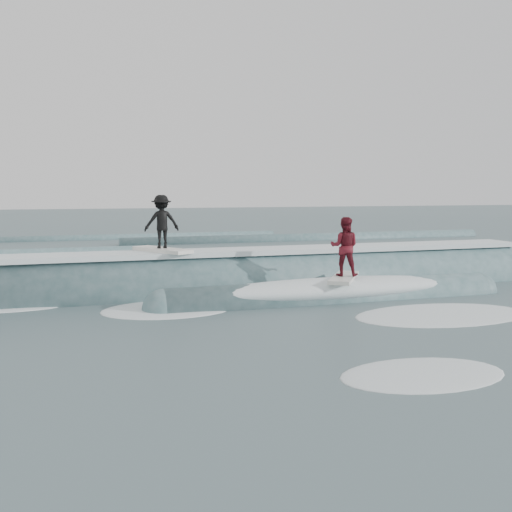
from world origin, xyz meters
name	(u,v)px	position (x,y,z in m)	size (l,w,h in m)	color
ground	(283,312)	(0.00, 0.00, 0.00)	(160.00, 160.00, 0.00)	#3B5356
breaking_wave	(258,290)	(0.27, 2.85, 0.04)	(20.67, 3.90, 2.25)	#395C60
surfer_black	(162,225)	(-2.41, 3.18, 1.93)	(1.49, 2.00, 1.56)	white
surfer_red	(344,251)	(2.06, 0.98, 1.30)	(1.58, 1.96, 1.65)	silver
whitewater	(294,320)	(-0.08, -0.91, 0.00)	(12.93, 9.31, 0.10)	white
far_swells	(143,245)	(-1.36, 17.65, 0.00)	(42.87, 8.65, 0.80)	#395C60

